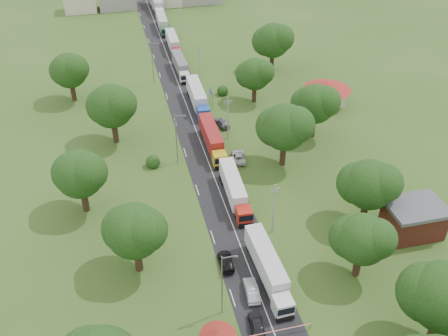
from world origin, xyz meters
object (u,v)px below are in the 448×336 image
object	(u,v)px
boom_barrier	(265,334)
car_lane_mid	(252,290)
truck_0	(268,267)
car_lane_front	(257,324)
info_sign	(211,94)

from	to	relation	value
boom_barrier	car_lane_mid	bearing A→B (deg)	87.08
truck_0	car_lane_mid	world-z (taller)	truck_0
car_lane_mid	truck_0	bearing A→B (deg)	-138.02
boom_barrier	car_lane_front	bearing A→B (deg)	108.50
truck_0	car_lane_front	xyz separation A→B (m)	(-3.83, -7.52, -1.42)
info_sign	car_lane_mid	xyz separation A→B (m)	(-6.20, -53.00, -2.24)
info_sign	truck_0	size ratio (longest dim) A/B	0.28
info_sign	truck_0	world-z (taller)	info_sign
boom_barrier	car_lane_front	xyz separation A→B (m)	(-0.56, 1.67, -0.18)
car_lane_front	car_lane_mid	world-z (taller)	car_lane_mid
boom_barrier	car_lane_mid	distance (m)	7.01
boom_barrier	car_lane_mid	xyz separation A→B (m)	(0.36, 7.00, -0.13)
truck_0	car_lane_front	distance (m)	8.56
info_sign	car_lane_mid	world-z (taller)	info_sign
boom_barrier	info_sign	distance (m)	60.39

